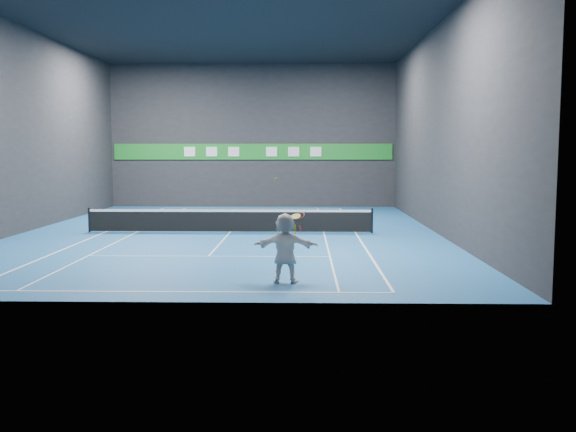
{
  "coord_description": "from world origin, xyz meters",
  "views": [
    {
      "loc": [
        3.19,
        -27.78,
        3.56
      ],
      "look_at": [
        2.72,
        -7.58,
        1.5
      ],
      "focal_mm": 40.0,
      "sensor_mm": 36.0,
      "label": 1
    }
  ],
  "objects_px": {
    "tennis_ball": "(276,179)",
    "tennis_net": "(230,220)",
    "player": "(285,248)",
    "tennis_racket": "(299,218)"
  },
  "relations": [
    {
      "from": "player",
      "to": "tennis_net",
      "type": "xyz_separation_m",
      "value": [
        -2.72,
        10.67,
        -0.41
      ]
    },
    {
      "from": "tennis_net",
      "to": "tennis_racket",
      "type": "relative_size",
      "value": 19.78
    },
    {
      "from": "player",
      "to": "tennis_racket",
      "type": "distance_m",
      "value": 0.89
    },
    {
      "from": "tennis_net",
      "to": "tennis_racket",
      "type": "bearing_deg",
      "value": -73.84
    },
    {
      "from": "player",
      "to": "tennis_net",
      "type": "distance_m",
      "value": 11.02
    },
    {
      "from": "player",
      "to": "tennis_ball",
      "type": "xyz_separation_m",
      "value": [
        -0.25,
        0.1,
        1.86
      ]
    },
    {
      "from": "tennis_ball",
      "to": "tennis_net",
      "type": "distance_m",
      "value": 11.08
    },
    {
      "from": "player",
      "to": "tennis_net",
      "type": "relative_size",
      "value": 0.15
    },
    {
      "from": "player",
      "to": "tennis_net",
      "type": "bearing_deg",
      "value": -72.1
    },
    {
      "from": "tennis_net",
      "to": "tennis_racket",
      "type": "height_order",
      "value": "tennis_racket"
    }
  ]
}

